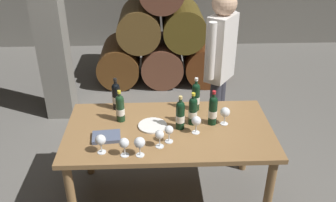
{
  "coord_description": "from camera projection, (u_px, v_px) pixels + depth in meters",
  "views": [
    {
      "loc": [
        -0.11,
        -2.5,
        2.4
      ],
      "look_at": [
        0.0,
        0.2,
        0.91
      ],
      "focal_mm": 38.77,
      "sensor_mm": 36.0,
      "label": 1
    }
  ],
  "objects": [
    {
      "name": "ground_plane",
      "position": [
        169.0,
        197.0,
        3.35
      ],
      "size": [
        14.0,
        14.0,
        0.0
      ],
      "primitive_type": "plane",
      "color": "#66635E"
    },
    {
      "name": "barrel_stack",
      "position": [
        161.0,
        37.0,
        5.31
      ],
      "size": [
        1.86,
        0.9,
        1.69
      ],
      "color": "#583517",
      "rests_on": "ground_plane"
    },
    {
      "name": "stone_pillar",
      "position": [
        48.0,
        13.0,
        4.08
      ],
      "size": [
        0.32,
        0.32,
        2.6
      ],
      "primitive_type": "cube",
      "color": "slate",
      "rests_on": "ground_plane"
    },
    {
      "name": "dining_table",
      "position": [
        169.0,
        138.0,
        3.03
      ],
      "size": [
        1.7,
        0.9,
        0.76
      ],
      "color": "olive",
      "rests_on": "ground_plane"
    },
    {
      "name": "wine_bottle_0",
      "position": [
        193.0,
        110.0,
        3.0
      ],
      "size": [
        0.07,
        0.07,
        0.29
      ],
      "color": "black",
      "rests_on": "dining_table"
    },
    {
      "name": "wine_bottle_1",
      "position": [
        116.0,
        96.0,
        3.21
      ],
      "size": [
        0.07,
        0.07,
        0.3
      ],
      "color": "black",
      "rests_on": "dining_table"
    },
    {
      "name": "wine_bottle_2",
      "position": [
        120.0,
        108.0,
        3.04
      ],
      "size": [
        0.07,
        0.07,
        0.28
      ],
      "color": "#19381E",
      "rests_on": "dining_table"
    },
    {
      "name": "wine_bottle_3",
      "position": [
        213.0,
        110.0,
        2.99
      ],
      "size": [
        0.07,
        0.07,
        0.31
      ],
      "color": "black",
      "rests_on": "dining_table"
    },
    {
      "name": "wine_bottle_4",
      "position": [
        180.0,
        115.0,
        2.93
      ],
      "size": [
        0.07,
        0.07,
        0.3
      ],
      "color": "black",
      "rests_on": "dining_table"
    },
    {
      "name": "wine_bottle_5",
      "position": [
        196.0,
        96.0,
        3.2
      ],
      "size": [
        0.07,
        0.07,
        0.31
      ],
      "color": "black",
      "rests_on": "dining_table"
    },
    {
      "name": "wine_glass_0",
      "position": [
        124.0,
        144.0,
        2.62
      ],
      "size": [
        0.07,
        0.07,
        0.15
      ],
      "color": "white",
      "rests_on": "dining_table"
    },
    {
      "name": "wine_glass_1",
      "position": [
        225.0,
        113.0,
        3.0
      ],
      "size": [
        0.08,
        0.08,
        0.16
      ],
      "color": "white",
      "rests_on": "dining_table"
    },
    {
      "name": "wine_glass_2",
      "position": [
        160.0,
        135.0,
        2.72
      ],
      "size": [
        0.07,
        0.07,
        0.14
      ],
      "color": "white",
      "rests_on": "dining_table"
    },
    {
      "name": "wine_glass_3",
      "position": [
        140.0,
        143.0,
        2.62
      ],
      "size": [
        0.08,
        0.08,
        0.16
      ],
      "color": "white",
      "rests_on": "dining_table"
    },
    {
      "name": "wine_glass_4",
      "position": [
        196.0,
        121.0,
        2.88
      ],
      "size": [
        0.08,
        0.08,
        0.15
      ],
      "color": "white",
      "rests_on": "dining_table"
    },
    {
      "name": "wine_glass_5",
      "position": [
        169.0,
        131.0,
        2.77
      ],
      "size": [
        0.07,
        0.07,
        0.14
      ],
      "color": "white",
      "rests_on": "dining_table"
    },
    {
      "name": "wine_glass_6",
      "position": [
        101.0,
        140.0,
        2.65
      ],
      "size": [
        0.08,
        0.08,
        0.15
      ],
      "color": "white",
      "rests_on": "dining_table"
    },
    {
      "name": "tasting_notebook",
      "position": [
        106.0,
        137.0,
        2.86
      ],
      "size": [
        0.24,
        0.18,
        0.03
      ],
      "primitive_type": "cube",
      "rotation": [
        0.0,
        0.0,
        0.1
      ],
      "color": "#4C5670",
      "rests_on": "dining_table"
    },
    {
      "name": "serving_plate",
      "position": [
        153.0,
        126.0,
        3.01
      ],
      "size": [
        0.24,
        0.24,
        0.01
      ],
      "primitive_type": "cylinder",
      "color": "white",
      "rests_on": "dining_table"
    },
    {
      "name": "sommelier_presenting",
      "position": [
        220.0,
        61.0,
        3.52
      ],
      "size": [
        0.33,
        0.42,
        1.72
      ],
      "color": "#383842",
      "rests_on": "ground_plane"
    }
  ]
}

